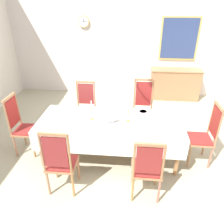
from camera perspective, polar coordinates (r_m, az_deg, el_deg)
ground at (r=4.16m, az=-0.70°, el=-12.78°), size 6.54×6.58×0.04m
back_wall at (r=6.54m, az=2.44°, el=19.79°), size 6.54×0.08×3.55m
dining_table at (r=3.85m, az=-0.55°, el=-3.26°), size 2.55×1.02×0.78m
tablecloth at (r=3.86m, az=-0.55°, el=-3.51°), size 2.57×1.04×0.37m
chair_south_a at (r=3.31m, az=-13.68°, el=-12.60°), size 0.44×0.42×1.16m
chair_north_a at (r=4.80m, az=-7.10°, el=1.47°), size 0.44×0.42×1.13m
chair_south_b at (r=3.20m, az=9.32°, el=-14.48°), size 0.44×0.42×1.08m
chair_north_b at (r=4.70m, az=8.25°, el=1.19°), size 0.44×0.42×1.22m
chair_head_west at (r=4.39m, az=-23.00°, el=-3.17°), size 0.42×0.44×1.18m
chair_head_east at (r=4.12m, az=23.55°, el=-5.50°), size 0.42×0.44×1.17m
soup_tureen at (r=3.75m, az=-0.27°, el=-0.83°), size 0.29×0.29×0.23m
candlestick_west at (r=3.78m, az=-5.43°, el=-0.06°), size 0.07×0.07×0.37m
candlestick_east at (r=3.73m, az=4.37°, el=-0.71°), size 0.07×0.07×0.34m
bowl_near_left at (r=4.09m, az=8.28°, el=0.01°), size 0.17×0.17×0.04m
bowl_near_right at (r=4.11m, az=-0.35°, el=0.47°), size 0.19×0.19×0.04m
spoon_primary at (r=4.13m, az=9.77°, el=-0.10°), size 0.06×0.17×0.01m
spoon_secondary at (r=4.15m, az=-1.98°, el=0.49°), size 0.05×0.18×0.01m
sideboard at (r=6.67m, az=16.38°, el=7.13°), size 1.44×0.48×0.90m
mounted_clock at (r=6.57m, az=-7.56°, el=22.81°), size 0.31×0.06×0.31m
framed_painting at (r=6.61m, az=17.51°, el=18.14°), size 1.05×0.05×1.17m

